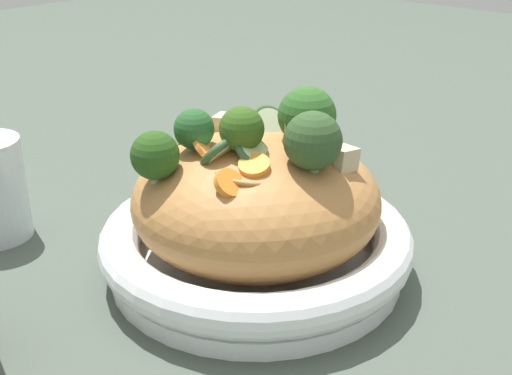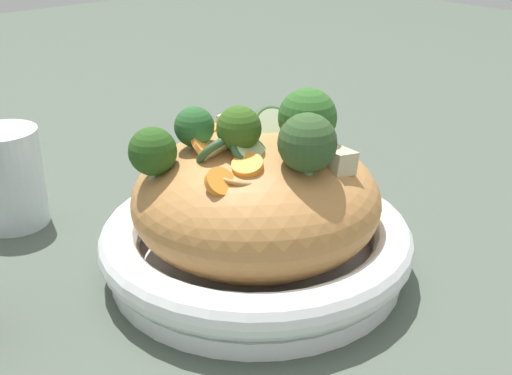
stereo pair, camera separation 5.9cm
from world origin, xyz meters
The scene contains 7 objects.
ground_plane centered at (0.00, 0.00, 0.00)m, with size 3.00×3.00×0.00m, color #465145.
serving_bowl centered at (0.00, 0.00, 0.03)m, with size 0.29×0.29×0.05m.
noodle_heap centered at (0.00, 0.00, 0.07)m, with size 0.22×0.22×0.11m.
broccoli_florets centered at (0.02, -0.01, 0.14)m, with size 0.16×0.17×0.08m.
carrot_coins centered at (0.00, -0.02, 0.12)m, with size 0.13×0.16×0.03m.
zucchini_slices centered at (-0.01, -0.01, 0.13)m, with size 0.12×0.12×0.04m.
chicken_chunks centered at (0.02, 0.03, 0.13)m, with size 0.15×0.05×0.04m.
Camera 1 is at (0.36, -0.40, 0.33)m, focal length 46.77 mm.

